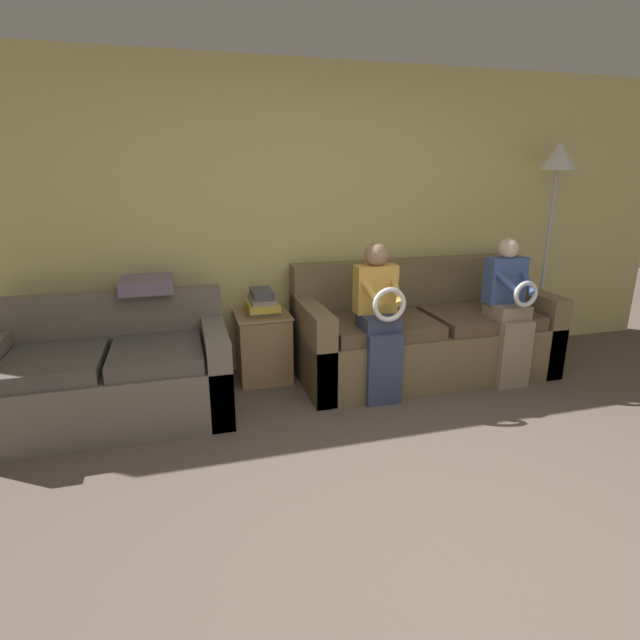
% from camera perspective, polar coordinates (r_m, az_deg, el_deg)
% --- Properties ---
extents(ground_plane, '(14.00, 14.00, 0.00)m').
position_cam_1_polar(ground_plane, '(2.45, 17.46, -27.95)').
color(ground_plane, brown).
extents(wall_back, '(7.31, 0.06, 2.55)m').
position_cam_1_polar(wall_back, '(4.35, -1.38, 11.10)').
color(wall_back, '#DBCC7F').
rests_on(wall_back, ground_plane).
extents(couch_main, '(2.16, 0.89, 0.95)m').
position_cam_1_polar(couch_main, '(4.40, 11.61, -1.69)').
color(couch_main, brown).
rests_on(couch_main, ground_plane).
extents(couch_side, '(1.61, 0.90, 0.83)m').
position_cam_1_polar(couch_side, '(3.85, -22.68, -5.84)').
color(couch_side, '#70665B').
rests_on(couch_side, ground_plane).
extents(child_left_seated, '(0.32, 0.38, 1.20)m').
position_cam_1_polar(child_left_seated, '(3.75, 6.79, 0.55)').
color(child_left_seated, '#384260').
rests_on(child_left_seated, ground_plane).
extents(child_right_seated, '(0.33, 0.37, 1.19)m').
position_cam_1_polar(child_right_seated, '(4.30, 20.82, 1.43)').
color(child_right_seated, gray).
rests_on(child_right_seated, ground_plane).
extents(side_shelf, '(0.44, 0.44, 0.57)m').
position_cam_1_polar(side_shelf, '(4.21, -6.50, -2.92)').
color(side_shelf, '#9E7A51').
rests_on(side_shelf, ground_plane).
extents(book_stack, '(0.25, 0.32, 0.21)m').
position_cam_1_polar(book_stack, '(4.10, -6.65, 2.03)').
color(book_stack, gray).
rests_on(book_stack, side_shelf).
extents(floor_lamp, '(0.32, 0.32, 1.94)m').
position_cam_1_polar(floor_lamp, '(5.07, 25.41, 14.70)').
color(floor_lamp, '#2D2B28').
rests_on(floor_lamp, ground_plane).
extents(throw_pillow, '(0.38, 0.38, 0.10)m').
position_cam_1_polar(throw_pillow, '(3.96, -19.16, 3.88)').
color(throw_pillow, slate).
rests_on(throw_pillow, couch_side).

